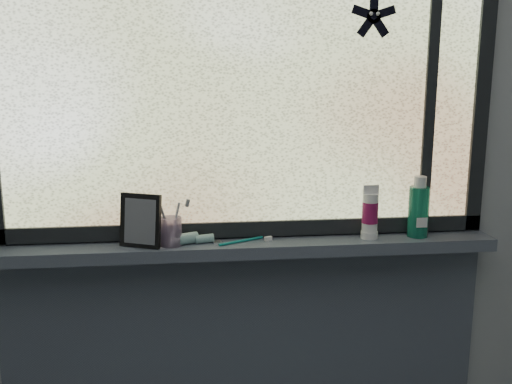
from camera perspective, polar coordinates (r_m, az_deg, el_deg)
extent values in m
cube|color=#9EA3A8|center=(1.85, -1.17, 2.53)|extent=(3.00, 0.01, 2.50)
cube|color=#464F5E|center=(1.84, -0.92, -5.57)|extent=(1.62, 0.14, 0.04)
cube|color=#464F5E|center=(2.10, -1.03, -18.49)|extent=(1.62, 0.02, 0.98)
cube|color=silver|center=(1.80, -1.14, 11.23)|extent=(1.50, 0.01, 1.00)
cube|color=black|center=(1.87, -1.07, -3.67)|extent=(1.60, 0.03, 0.05)
cube|color=black|center=(2.02, 21.70, 10.49)|extent=(0.05, 0.03, 1.10)
cube|color=black|center=(1.95, 17.07, 10.78)|extent=(0.03, 0.03, 1.00)
cube|color=black|center=(1.79, -11.48, -2.82)|extent=(0.15, 0.11, 0.17)
cylinder|color=#AA8FBD|center=(1.80, -8.51, -3.92)|extent=(0.07, 0.07, 0.09)
cylinder|color=#1C936F|center=(1.94, 15.96, -1.41)|extent=(0.07, 0.07, 0.17)
cylinder|color=silver|center=(1.88, 11.35, -1.78)|extent=(0.07, 0.07, 0.13)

